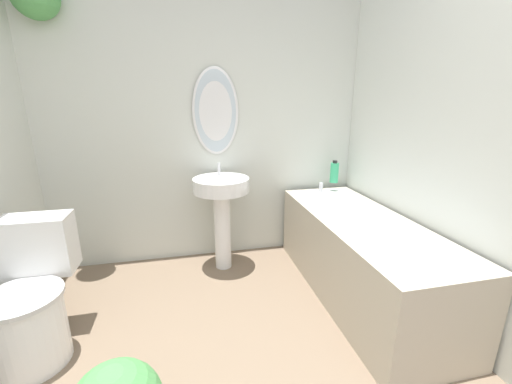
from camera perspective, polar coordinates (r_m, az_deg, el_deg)
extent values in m
cube|color=silver|center=(2.73, -8.95, 12.53)|extent=(2.75, 0.06, 2.40)
ellipsoid|color=silver|center=(2.68, -7.37, 14.29)|extent=(0.38, 0.02, 0.70)
ellipsoid|color=silver|center=(2.68, -7.36, 14.29)|extent=(0.34, 0.01, 0.66)
cube|color=silver|center=(2.17, 32.70, 9.38)|extent=(0.06, 2.43, 2.40)
cylinder|color=white|center=(2.17, -36.05, -19.86)|extent=(0.37, 0.37, 0.39)
cylinder|color=silver|center=(2.06, -37.02, -15.06)|extent=(0.40, 0.40, 0.02)
cube|color=white|center=(2.23, -34.85, -7.88)|extent=(0.37, 0.20, 0.34)
cylinder|color=white|center=(2.64, -6.10, -6.89)|extent=(0.14, 0.14, 0.67)
cylinder|color=white|center=(2.52, -6.36, 1.29)|extent=(0.45, 0.45, 0.11)
cylinder|color=silver|center=(2.61, -6.74, 4.20)|extent=(0.02, 0.02, 0.10)
cube|color=#B2A893|center=(2.41, 18.35, -11.14)|extent=(0.61, 1.63, 0.58)
cube|color=white|center=(2.31, 18.93, -5.14)|extent=(0.51, 1.53, 0.04)
cylinder|color=silver|center=(2.89, 11.72, 0.86)|extent=(0.04, 0.04, 0.08)
cylinder|color=#38B275|center=(2.91, 14.05, 3.42)|extent=(0.07, 0.07, 0.18)
cylinder|color=black|center=(2.89, 14.18, 5.35)|extent=(0.04, 0.04, 0.02)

